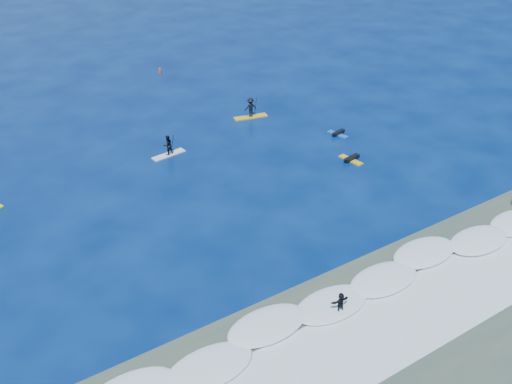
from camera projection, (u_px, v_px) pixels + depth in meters
ground at (275, 210)px, 40.92m from camera, size 160.00×160.00×0.00m
shallow_water at (421, 328)px, 30.86m from camera, size 90.00×13.00×0.01m
breaking_wave at (370, 287)px, 33.73m from camera, size 40.00×6.00×0.30m
whitewater at (407, 317)px, 31.58m from camera, size 34.00×5.00×0.02m
sup_paddler_center at (168, 147)px, 47.81m from camera, size 3.04×1.11×2.08m
sup_paddler_right at (251, 109)px, 54.49m from camera, size 3.34×1.50×2.28m
prone_paddler_near at (351, 159)px, 47.31m from camera, size 1.77×2.28×0.47m
prone_paddler_far at (338, 133)px, 51.55m from camera, size 1.63×2.12×0.43m
wave_surfer at (340, 303)px, 31.44m from camera, size 1.85×0.65×1.32m
marker_buoy at (160, 70)px, 65.58m from camera, size 0.30×0.30×0.72m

